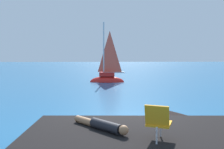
# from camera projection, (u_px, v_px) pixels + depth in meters

# --- Properties ---
(ground_plane) EXTENTS (160.00, 160.00, 0.00)m
(ground_plane) POSITION_uv_depth(u_px,v_px,m) (125.00, 130.00, 7.96)
(ground_plane) COLOR #236093
(boulder_seaward) EXTENTS (1.26, 1.35, 0.73)m
(boulder_seaward) POSITION_uv_depth(u_px,v_px,m) (222.00, 133.00, 7.69)
(boulder_seaward) COLOR black
(boulder_seaward) RESTS_ON ground
(boulder_inland) EXTENTS (1.80, 1.94, 1.09)m
(boulder_inland) POSITION_uv_depth(u_px,v_px,m) (177.00, 134.00, 7.59)
(boulder_inland) COLOR black
(boulder_inland) RESTS_ON ground
(sailboat_near) EXTENTS (3.30, 1.38, 6.01)m
(sailboat_near) POSITION_uv_depth(u_px,v_px,m) (107.00, 79.00, 22.11)
(sailboat_near) COLOR red
(sailboat_near) RESTS_ON ground
(person_sunbather) EXTENTS (1.30, 1.38, 0.25)m
(person_sunbather) POSITION_uv_depth(u_px,v_px,m) (102.00, 125.00, 5.74)
(person_sunbather) COLOR black
(person_sunbather) RESTS_ON shore_ledge
(beach_chair) EXTENTS (0.68, 0.74, 0.80)m
(beach_chair) POSITION_uv_depth(u_px,v_px,m) (158.00, 121.00, 4.93)
(beach_chair) COLOR orange
(beach_chair) RESTS_ON shore_ledge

